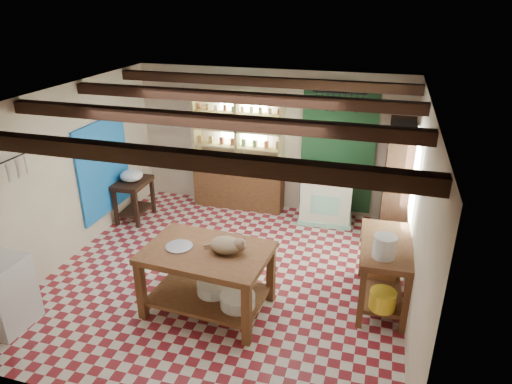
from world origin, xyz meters
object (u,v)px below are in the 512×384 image
(stove, at_px, (327,198))
(prep_table, at_px, (134,200))
(white_cabinet, at_px, (4,294))
(work_table, at_px, (208,280))
(cat, at_px, (226,245))
(right_counter, at_px, (383,273))

(stove, bearing_deg, prep_table, -167.87)
(stove, height_order, white_cabinet, white_cabinet)
(prep_table, distance_m, white_cabinet, 3.05)
(prep_table, xyz_separation_m, white_cabinet, (-0.02, -3.05, 0.08))
(work_table, bearing_deg, stove, 73.26)
(white_cabinet, relative_size, cat, 2.17)
(prep_table, distance_m, cat, 3.27)
(white_cabinet, xyz_separation_m, cat, (2.51, 1.02, 0.52))
(stove, relative_size, right_counter, 0.71)
(work_table, relative_size, prep_table, 2.08)
(prep_table, height_order, white_cabinet, white_cabinet)
(stove, xyz_separation_m, right_counter, (1.04, -2.18, 0.01))
(prep_table, bearing_deg, cat, -41.33)
(prep_table, relative_size, right_counter, 0.59)
(prep_table, xyz_separation_m, cat, (2.49, -2.03, 0.60))
(work_table, distance_m, right_counter, 2.27)
(stove, bearing_deg, cat, -108.94)
(cat, bearing_deg, stove, 67.53)
(work_table, distance_m, cat, 0.59)
(white_cabinet, distance_m, cat, 2.76)
(stove, bearing_deg, right_counter, -67.12)
(white_cabinet, bearing_deg, right_counter, 23.13)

